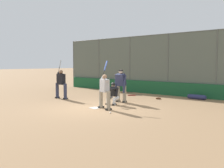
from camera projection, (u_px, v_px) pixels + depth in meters
ground_plane at (95, 108)px, 11.94m from camera, size 160.00×160.00×0.00m
home_plate_marker at (95, 108)px, 11.94m from camera, size 0.43×0.43×0.01m
backstop_fence at (168, 63)px, 16.74m from camera, size 18.51×0.08×3.94m
padding_wall at (167, 89)px, 16.80m from camera, size 18.06×0.18×0.84m
bleachers_beyond at (161, 82)px, 20.44m from camera, size 12.90×3.05×1.80m
batter_at_plate at (105, 90)px, 11.64m from camera, size 0.85×0.88×2.16m
catcher_behind_plate at (112, 93)px, 12.93m from camera, size 0.62×0.72×1.10m
umpire_home at (121, 85)px, 13.68m from camera, size 0.69×0.46×1.71m
batter_on_deck at (61, 83)px, 15.05m from camera, size 1.05×0.61×2.23m
spare_bat_near_backstop at (124, 92)px, 18.16m from camera, size 0.68×0.60×0.07m
spare_bat_by_padding at (133, 95)px, 16.49m from camera, size 0.70×0.63×0.07m
fielding_glove_on_dirt at (158, 98)px, 14.89m from camera, size 0.29×0.22×0.10m
baseball_loose at (110, 113)px, 10.62m from camera, size 0.07×0.07×0.07m
equipment_bag_dugout_side at (197, 97)px, 14.84m from camera, size 1.14×0.27×0.27m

